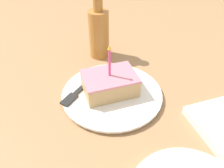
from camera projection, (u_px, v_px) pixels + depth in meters
ground_plane at (118, 103)px, 0.59m from camera, size 2.40×2.40×0.04m
plate at (112, 94)px, 0.58m from camera, size 0.26×0.26×0.02m
cake_slice at (110, 83)px, 0.56m from camera, size 0.10×0.13×0.14m
fork at (83, 87)px, 0.58m from camera, size 0.14×0.15×0.00m
bottle at (99, 32)px, 0.69m from camera, size 0.06×0.06×0.21m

